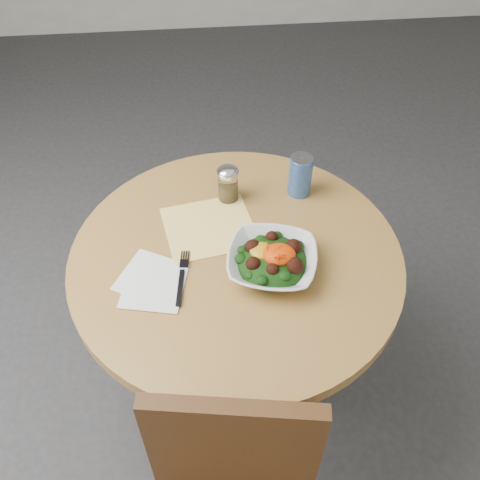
{
  "coord_description": "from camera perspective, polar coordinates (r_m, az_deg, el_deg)",
  "views": [
    {
      "loc": [
        -0.08,
        -0.96,
        1.82
      ],
      "look_at": [
        0.01,
        -0.01,
        0.81
      ],
      "focal_mm": 40.0,
      "sensor_mm": 36.0,
      "label": 1
    }
  ],
  "objects": [
    {
      "name": "ground",
      "position": [
        2.06,
        -0.32,
        -15.59
      ],
      "size": [
        6.0,
        6.0,
        0.0
      ],
      "primitive_type": "plane",
      "color": "#2E2E30",
      "rests_on": "ground"
    },
    {
      "name": "table",
      "position": [
        1.59,
        -0.4,
        -6.22
      ],
      "size": [
        0.9,
        0.9,
        0.75
      ],
      "color": "black",
      "rests_on": "ground"
    },
    {
      "name": "cloth_napkin",
      "position": [
        1.51,
        -3.29,
        1.39
      ],
      "size": [
        0.28,
        0.26,
        0.0
      ],
      "primitive_type": "cube",
      "rotation": [
        0.0,
        0.0,
        0.18
      ],
      "color": "yellow",
      "rests_on": "table"
    },
    {
      "name": "paper_napkins",
      "position": [
        1.39,
        -9.34,
        -4.44
      ],
      "size": [
        0.21,
        0.23,
        0.0
      ],
      "color": "white",
      "rests_on": "table"
    },
    {
      "name": "salad_bowl",
      "position": [
        1.38,
        3.44,
        -2.22
      ],
      "size": [
        0.28,
        0.28,
        0.09
      ],
      "color": "silver",
      "rests_on": "table"
    },
    {
      "name": "fork",
      "position": [
        1.39,
        -6.19,
        -3.77
      ],
      "size": [
        0.04,
        0.18,
        0.0
      ],
      "color": "black",
      "rests_on": "table"
    },
    {
      "name": "spice_shaker",
      "position": [
        1.56,
        -1.29,
        6.03
      ],
      "size": [
        0.06,
        0.06,
        0.11
      ],
      "color": "silver",
      "rests_on": "table"
    },
    {
      "name": "beverage_can",
      "position": [
        1.59,
        6.45,
        6.87
      ],
      "size": [
        0.07,
        0.07,
        0.13
      ],
      "color": "navy",
      "rests_on": "table"
    }
  ]
}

